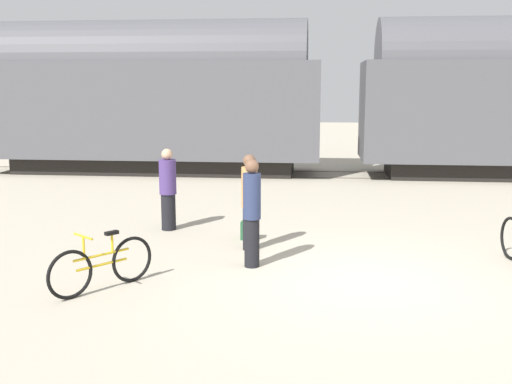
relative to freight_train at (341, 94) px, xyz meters
The scene contains 9 objects.
ground_plane 11.24m from the freight_train, 90.00° to the right, with size 80.00×80.00×0.00m, color #B2A893.
freight_train is the anchor object (origin of this frame).
rail_near 2.71m from the freight_train, 90.00° to the right, with size 35.33×0.07×0.01m, color #4C4238.
rail_far 2.71m from the freight_train, 90.00° to the left, with size 35.33×0.07×0.01m, color #4C4238.
bicycle_yellow 12.48m from the freight_train, 107.65° to the right, with size 1.07×1.38×0.85m.
person_in_navy 10.64m from the freight_train, 99.51° to the right, with size 0.29×0.29×1.74m.
person_in_tan 9.70m from the freight_train, 101.43° to the right, with size 0.28×0.28×1.70m.
person_in_purple 9.02m from the freight_train, 114.69° to the right, with size 0.34×0.34×1.65m.
backpack 9.20m from the freight_train, 103.01° to the right, with size 0.28×0.20×0.34m.
Camera 1 is at (-0.70, -8.66, 2.87)m, focal length 42.00 mm.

